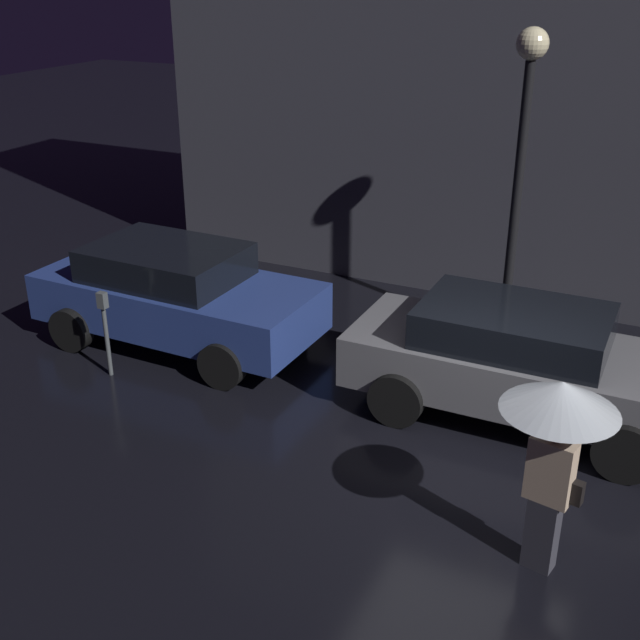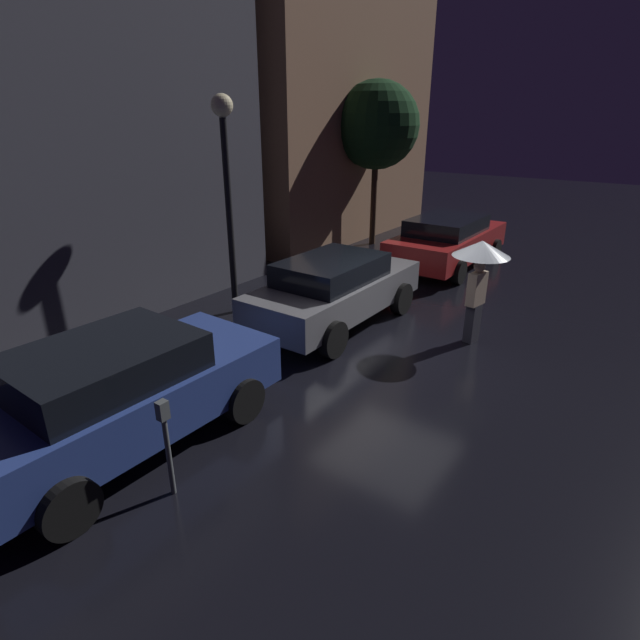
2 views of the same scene
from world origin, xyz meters
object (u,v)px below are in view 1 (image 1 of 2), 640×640
Objects in this scene: parked_car_blue at (176,294)px; street_lamp_near at (524,130)px; pedestrian_with_umbrella at (558,422)px; parking_meter at (105,324)px; parked_car_grey at (521,361)px.

street_lamp_near is (4.31, 2.26, 2.34)m from parked_car_blue.
parked_car_blue is at bearing 167.42° from pedestrian_with_umbrella.
parked_car_grey is at bearing 14.21° from parking_meter.
street_lamp_near reaches higher than parked_car_grey.
pedestrian_with_umbrella reaches higher than parking_meter.
parked_car_grey is at bearing -72.08° from street_lamp_near.
street_lamp_near reaches higher than parked_car_blue.
parking_meter is 6.23m from street_lamp_near.
parked_car_grey is 2.86m from pedestrian_with_umbrella.
parked_car_grey is 3.49× the size of parking_meter.
parked_car_blue is 1.29m from parking_meter.
parking_meter is (-5.28, -1.34, -0.01)m from parked_car_grey.
parked_car_grey is 5.44m from parking_meter.
street_lamp_near is at bearing 118.69° from pedestrian_with_umbrella.
parked_car_blue is at bearing 78.53° from parking_meter.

